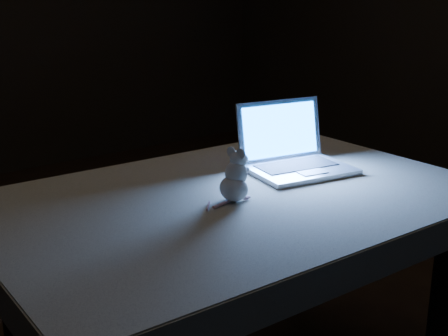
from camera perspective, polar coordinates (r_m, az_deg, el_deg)
floor at (r=2.58m, az=-1.39°, el=-13.53°), size 5.00×5.00×0.00m
table at (r=1.90m, az=1.08°, el=-13.00°), size 1.37×0.91×0.72m
tablecloth at (r=1.81m, az=1.74°, el=-3.36°), size 1.63×1.28×0.09m
laptop at (r=1.94m, az=7.45°, el=2.67°), size 0.37×0.34×0.22m
plush_mouse at (r=1.67m, az=0.94°, el=-0.70°), size 0.14×0.14×0.15m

